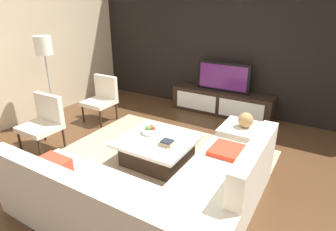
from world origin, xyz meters
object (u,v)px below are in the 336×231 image
Objects in this scene: fruit_bowl at (151,130)px; decorative_ball at (246,120)px; floor_lamp at (44,52)px; accent_chair_near at (44,119)px; book_stack at (166,143)px; accent_chair_far at (102,96)px; coffee_table at (158,149)px; television at (223,77)px; ottoman at (244,138)px; sectional_couch at (154,197)px; media_console at (221,102)px.

decorative_ball reaches higher than fruit_bowl.
floor_lamp is 3.63m from decorative_ball.
accent_chair_near is 3.11× the size of fruit_bowl.
decorative_ball is at bearing 56.04° from book_stack.
accent_chair_far is at bearing 48.43° from floor_lamp.
coffee_table is at bearing 151.66° from book_stack.
television is 3.43m from accent_chair_near.
ottoman is (0.88, -1.29, -0.60)m from television.
accent_chair_far is 2.25m from book_stack.
book_stack is (0.22, -0.12, 0.22)m from coffee_table.
fruit_bowl reaches higher than coffee_table.
accent_chair_near is (-1.79, -0.54, 0.29)m from coffee_table.
fruit_bowl reaches higher than ottoman.
decorative_ball is (0.00, 0.00, 0.32)m from ottoman.
sectional_couch is 2.85× the size of accent_chair_far.
accent_chair_far is at bearing -176.03° from decorative_ball.
television is 3.95× the size of fruit_bowl.
accent_chair_near is (-2.40, 0.48, 0.21)m from sectional_couch.
decorative_ball is (1.16, 0.91, 0.09)m from fruit_bowl.
book_stack is at bearing -123.96° from ottoman.
media_console is at bearing -90.00° from television.
sectional_couch is at bearing -59.05° from coffee_table.
accent_chair_far is (-0.03, 1.35, -0.00)m from accent_chair_near.
decorative_ball is (3.41, 0.88, -0.87)m from floor_lamp.
accent_chair_near reaches higher than sectional_couch.
decorative_ball is (2.80, 0.19, 0.03)m from accent_chair_far.
television is at bearing 87.51° from coffee_table.
fruit_bowl is at bearing -97.33° from television.
accent_chair_far is at bearing -142.32° from media_console.
sectional_couch reaches higher than fruit_bowl.
accent_chair_near reaches higher than fruit_bowl.
media_console reaches higher than ottoman.
accent_chair_near is 1.29m from floor_lamp.
ottoman is at bearing -3.77° from accent_chair_far.
decorative_ball is 1.36m from book_stack.
accent_chair_near reaches higher than ottoman.
accent_chair_far is (-2.44, 1.83, 0.21)m from sectional_couch.
fruit_bowl is 0.46m from book_stack.
decorative_ball is at bearing 79.75° from sectional_couch.
accent_chair_far is at bearing 155.57° from book_stack.
book_stack is (0.12, -2.42, -0.38)m from television.
television is at bearing 92.85° from book_stack.
book_stack is at bearing -87.15° from television.
television is 3.39m from floor_lamp.
fruit_bowl is at bearing -142.01° from decorative_ball.
accent_chair_far is at bearing 143.09° from sectional_couch.
television reaches higher than fruit_bowl.
floor_lamp reaches higher than book_stack.
media_console is 3.42m from accent_chair_near.
coffee_table is at bearing -92.49° from media_console.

